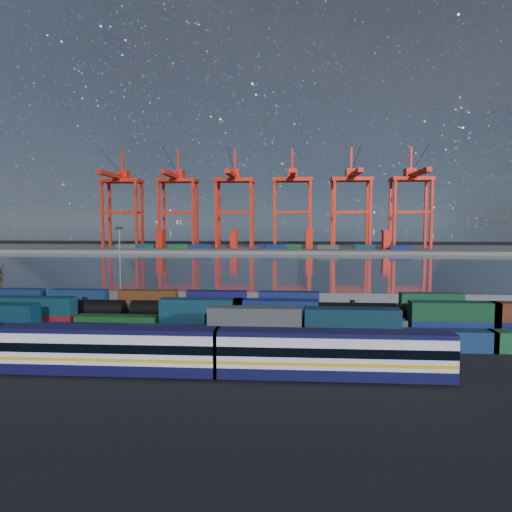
# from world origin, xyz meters

# --- Properties ---
(ground) EXTENTS (700.00, 700.00, 0.00)m
(ground) POSITION_xyz_m (0.00, 0.00, 0.00)
(ground) COLOR black
(ground) RESTS_ON ground
(harbor_water) EXTENTS (700.00, 700.00, 0.00)m
(harbor_water) POSITION_xyz_m (0.00, 105.00, 0.01)
(harbor_water) COLOR #303946
(harbor_water) RESTS_ON ground
(far_quay) EXTENTS (700.00, 70.00, 2.00)m
(far_quay) POSITION_xyz_m (0.00, 210.00, 1.00)
(far_quay) COLOR #514F4C
(far_quay) RESTS_ON ground
(distant_mountains) EXTENTS (2470.00, 1100.00, 520.00)m
(distant_mountains) POSITION_xyz_m (63.02, 1600.00, 220.29)
(distant_mountains) COLOR #1E2630
(distant_mountains) RESTS_ON ground
(passenger_train) EXTENTS (78.43, 3.26, 5.60)m
(passenger_train) POSITION_xyz_m (-13.88, -22.02, 2.81)
(passenger_train) COLOR silver
(passenger_train) RESTS_ON ground
(container_row_south) EXTENTS (141.46, 2.67, 5.70)m
(container_row_south) POSITION_xyz_m (-6.94, -9.05, 2.30)
(container_row_south) COLOR #44474A
(container_row_south) RESTS_ON ground
(container_row_mid) EXTENTS (142.05, 2.65, 5.65)m
(container_row_mid) POSITION_xyz_m (-2.36, -2.40, 2.29)
(container_row_mid) COLOR #444549
(container_row_mid) RESTS_ON ground
(container_row_north) EXTENTS (128.58, 2.27, 4.83)m
(container_row_north) POSITION_xyz_m (0.04, 11.44, 2.20)
(container_row_north) COLOR navy
(container_row_north) RESTS_ON ground
(tanker_string) EXTENTS (107.59, 3.14, 4.49)m
(tanker_string) POSITION_xyz_m (-12.95, 4.71, 2.25)
(tanker_string) COLOR black
(tanker_string) RESTS_ON ground
(waterfront_fence) EXTENTS (160.12, 0.12, 2.20)m
(waterfront_fence) POSITION_xyz_m (-0.00, 28.00, 1.00)
(waterfront_fence) COLOR #595B5E
(waterfront_fence) RESTS_ON ground
(bare_tree) EXTENTS (2.10, 2.19, 8.24)m
(bare_tree) POSITION_xyz_m (-58.14, 26.77, 4.12)
(bare_tree) COLOR black
(bare_tree) RESTS_ON ground
(yard_light_mast) EXTENTS (1.60, 0.40, 16.60)m
(yard_light_mast) POSITION_xyz_m (-30.00, 26.00, 9.30)
(yard_light_mast) COLOR slate
(yard_light_mast) RESTS_ON ground
(gantry_cranes) EXTENTS (198.87, 45.83, 62.07)m
(gantry_cranes) POSITION_xyz_m (-7.50, 203.35, 38.05)
(gantry_cranes) COLOR red
(gantry_cranes) RESTS_ON ground
(quay_containers) EXTENTS (172.58, 10.99, 2.60)m
(quay_containers) POSITION_xyz_m (-11.00, 195.46, 3.30)
(quay_containers) COLOR navy
(quay_containers) RESTS_ON far_quay
(straddle_carriers) EXTENTS (140.00, 7.00, 11.10)m
(straddle_carriers) POSITION_xyz_m (-2.50, 200.00, 7.82)
(straddle_carriers) COLOR red
(straddle_carriers) RESTS_ON far_quay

